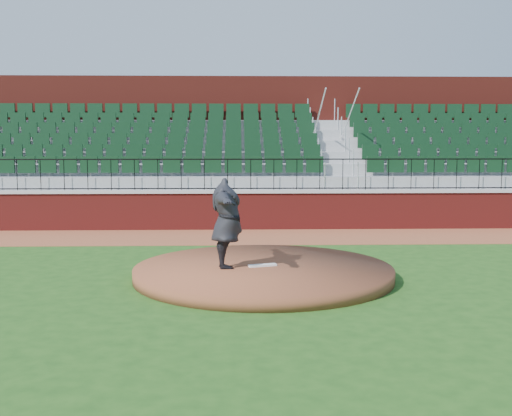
{
  "coord_description": "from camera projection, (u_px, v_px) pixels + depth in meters",
  "views": [
    {
      "loc": [
        -0.46,
        -13.34,
        2.91
      ],
      "look_at": [
        0.0,
        1.5,
        1.3
      ],
      "focal_mm": 43.83,
      "sensor_mm": 36.0,
      "label": 1
    }
  ],
  "objects": [
    {
      "name": "ground",
      "position": [
        258.0,
        275.0,
        13.59
      ],
      "size": [
        90.0,
        90.0,
        0.0
      ],
      "primitive_type": "plane",
      "color": "#1E4814",
      "rests_on": "ground"
    },
    {
      "name": "warning_track",
      "position": [
        252.0,
        236.0,
        18.95
      ],
      "size": [
        34.0,
        3.2,
        0.01
      ],
      "primitive_type": "cube",
      "color": "brown",
      "rests_on": "ground"
    },
    {
      "name": "field_wall",
      "position": [
        251.0,
        211.0,
        20.48
      ],
      "size": [
        34.0,
        0.35,
        1.2
      ],
      "primitive_type": "cube",
      "color": "maroon",
      "rests_on": "ground"
    },
    {
      "name": "wall_cap",
      "position": [
        251.0,
        191.0,
        20.41
      ],
      "size": [
        34.0,
        0.45,
        0.1
      ],
      "primitive_type": "cube",
      "color": "#B7B7B7",
      "rests_on": "field_wall"
    },
    {
      "name": "wall_railing",
      "position": [
        251.0,
        175.0,
        20.35
      ],
      "size": [
        34.0,
        0.05,
        1.0
      ],
      "primitive_type": null,
      "color": "black",
      "rests_on": "wall_cap"
    },
    {
      "name": "seating_stands",
      "position": [
        249.0,
        157.0,
        23.0
      ],
      "size": [
        34.0,
        5.1,
        4.6
      ],
      "primitive_type": null,
      "color": "gray",
      "rests_on": "ground"
    },
    {
      "name": "concourse_wall",
      "position": [
        248.0,
        144.0,
        25.73
      ],
      "size": [
        34.0,
        0.5,
        5.5
      ],
      "primitive_type": "cube",
      "color": "maroon",
      "rests_on": "ground"
    },
    {
      "name": "pitchers_mound",
      "position": [
        263.0,
        272.0,
        13.26
      ],
      "size": [
        5.48,
        5.48,
        0.25
      ],
      "primitive_type": "cylinder",
      "color": "brown",
      "rests_on": "ground"
    },
    {
      "name": "pitching_rubber",
      "position": [
        262.0,
        265.0,
        13.25
      ],
      "size": [
        0.62,
        0.32,
        0.04
      ],
      "primitive_type": "cube",
      "rotation": [
        0.0,
        0.0,
        0.3
      ],
      "color": "white",
      "rests_on": "pitchers_mound"
    },
    {
      "name": "pitcher",
      "position": [
        227.0,
        223.0,
        12.96
      ],
      "size": [
        0.94,
        2.39,
        1.89
      ],
      "primitive_type": "imported",
      "rotation": [
        0.0,
        0.0,
        1.71
      ],
      "color": "black",
      "rests_on": "pitchers_mound"
    }
  ]
}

